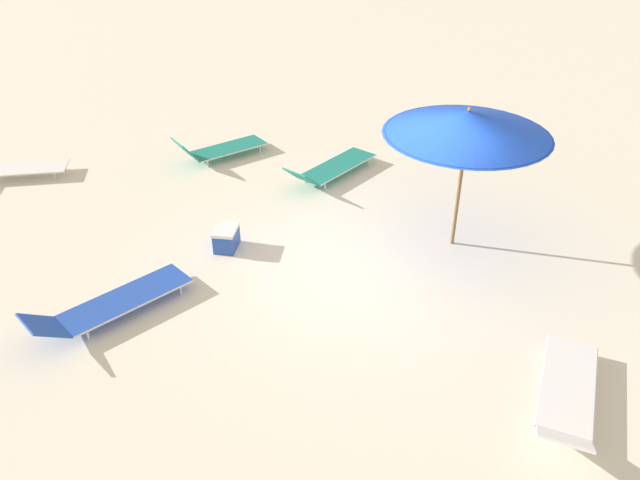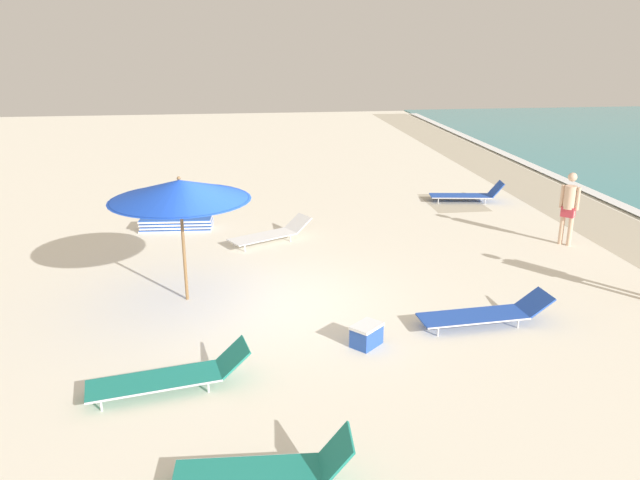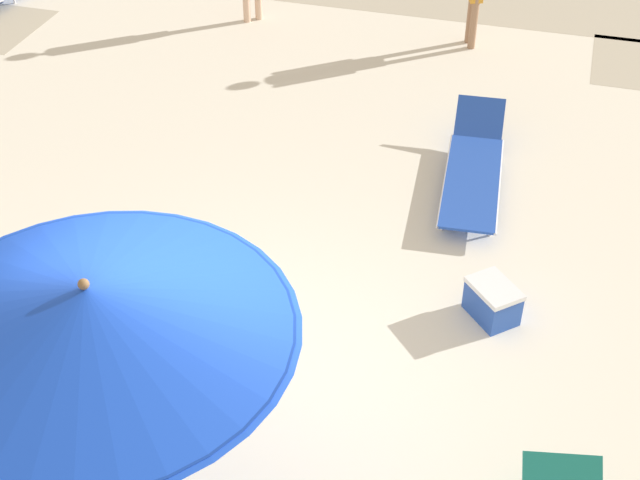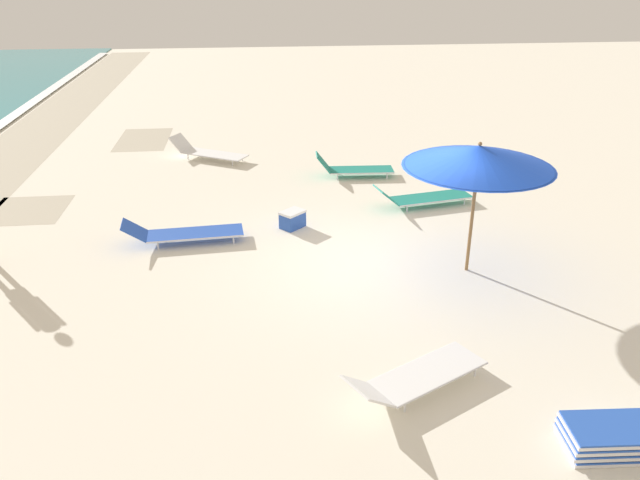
{
  "view_description": "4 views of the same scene",
  "coord_description": "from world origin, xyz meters",
  "px_view_note": "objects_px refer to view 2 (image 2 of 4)",
  "views": [
    {
      "loc": [
        -5.88,
        5.94,
        5.64
      ],
      "look_at": [
        -0.25,
        1.37,
        1.09
      ],
      "focal_mm": 35.0,
      "sensor_mm": 36.0,
      "label": 1
    },
    {
      "loc": [
        10.81,
        -0.3,
        4.82
      ],
      "look_at": [
        -0.2,
        1.15,
        1.15
      ],
      "focal_mm": 35.0,
      "sensor_mm": 36.0,
      "label": 2
    },
    {
      "loc": [
        2.03,
        -4.82,
        5.78
      ],
      "look_at": [
        0.39,
        0.96,
        1.1
      ],
      "focal_mm": 50.0,
      "sensor_mm": 36.0,
      "label": 3
    },
    {
      "loc": [
        -10.15,
        2.35,
        5.25
      ],
      "look_at": [
        -0.45,
        1.31,
        0.76
      ],
      "focal_mm": 35.0,
      "sensor_mm": 36.0,
      "label": 4
    }
  ],
  "objects_px": {
    "beachgoer_shoreline_child": "(569,204)",
    "cooler_box": "(366,335)",
    "lounger_stack": "(177,224)",
    "sun_lounger_under_umbrella": "(271,234)",
    "sun_lounger_mid_beach_solo": "(170,376)",
    "sun_lounger_beside_umbrella": "(267,470)",
    "beach_umbrella": "(180,190)",
    "sun_lounger_mid_beach_pair_a": "(468,194)",
    "sun_lounger_near_water_right": "(485,313)"
  },
  "relations": [
    {
      "from": "beachgoer_shoreline_child",
      "to": "cooler_box",
      "type": "xyz_separation_m",
      "value": [
        4.41,
        -5.76,
        -0.81
      ]
    },
    {
      "from": "lounger_stack",
      "to": "sun_lounger_under_umbrella",
      "type": "height_order",
      "value": "sun_lounger_under_umbrella"
    },
    {
      "from": "lounger_stack",
      "to": "beachgoer_shoreline_child",
      "type": "distance_m",
      "value": 9.72
    },
    {
      "from": "cooler_box",
      "to": "sun_lounger_mid_beach_solo",
      "type": "bearing_deg",
      "value": 154.12
    },
    {
      "from": "sun_lounger_beside_umbrella",
      "to": "beachgoer_shoreline_child",
      "type": "xyz_separation_m",
      "value": [
        -7.55,
        7.52,
        0.78
      ]
    },
    {
      "from": "sun_lounger_under_umbrella",
      "to": "sun_lounger_mid_beach_solo",
      "type": "bearing_deg",
      "value": -43.87
    },
    {
      "from": "sun_lounger_beside_umbrella",
      "to": "beachgoer_shoreline_child",
      "type": "relative_size",
      "value": 1.14
    },
    {
      "from": "beach_umbrella",
      "to": "sun_lounger_under_umbrella",
      "type": "relative_size",
      "value": 1.21
    },
    {
      "from": "beach_umbrella",
      "to": "cooler_box",
      "type": "bearing_deg",
      "value": 53.05
    },
    {
      "from": "lounger_stack",
      "to": "sun_lounger_mid_beach_solo",
      "type": "bearing_deg",
      "value": 7.86
    },
    {
      "from": "sun_lounger_beside_umbrella",
      "to": "sun_lounger_mid_beach_pair_a",
      "type": "distance_m",
      "value": 13.52
    },
    {
      "from": "beach_umbrella",
      "to": "lounger_stack",
      "type": "xyz_separation_m",
      "value": [
        -4.59,
        -0.58,
        -1.98
      ]
    },
    {
      "from": "sun_lounger_under_umbrella",
      "to": "beach_umbrella",
      "type": "bearing_deg",
      "value": -57.04
    },
    {
      "from": "sun_lounger_under_umbrella",
      "to": "sun_lounger_mid_beach_pair_a",
      "type": "relative_size",
      "value": 0.96
    },
    {
      "from": "lounger_stack",
      "to": "sun_lounger_mid_beach_solo",
      "type": "distance_m",
      "value": 7.82
    },
    {
      "from": "sun_lounger_mid_beach_solo",
      "to": "sun_lounger_mid_beach_pair_a",
      "type": "bearing_deg",
      "value": 129.23
    },
    {
      "from": "sun_lounger_near_water_right",
      "to": "beachgoer_shoreline_child",
      "type": "bearing_deg",
      "value": 133.38
    },
    {
      "from": "sun_lounger_under_umbrella",
      "to": "beachgoer_shoreline_child",
      "type": "distance_m",
      "value": 7.14
    },
    {
      "from": "sun_lounger_near_water_right",
      "to": "beach_umbrella",
      "type": "bearing_deg",
      "value": -113.17
    },
    {
      "from": "sun_lounger_beside_umbrella",
      "to": "cooler_box",
      "type": "bearing_deg",
      "value": 153.61
    },
    {
      "from": "lounger_stack",
      "to": "sun_lounger_under_umbrella",
      "type": "bearing_deg",
      "value": 64.4
    },
    {
      "from": "sun_lounger_near_water_right",
      "to": "sun_lounger_beside_umbrella",
      "type": "bearing_deg",
      "value": -51.9
    },
    {
      "from": "lounger_stack",
      "to": "sun_lounger_mid_beach_solo",
      "type": "height_order",
      "value": "sun_lounger_mid_beach_solo"
    },
    {
      "from": "sun_lounger_beside_umbrella",
      "to": "sun_lounger_mid_beach_solo",
      "type": "relative_size",
      "value": 0.86
    },
    {
      "from": "cooler_box",
      "to": "sun_lounger_under_umbrella",
      "type": "bearing_deg",
      "value": 59.67
    },
    {
      "from": "lounger_stack",
      "to": "cooler_box",
      "type": "relative_size",
      "value": 3.13
    },
    {
      "from": "beach_umbrella",
      "to": "sun_lounger_mid_beach_pair_a",
      "type": "relative_size",
      "value": 1.17
    },
    {
      "from": "lounger_stack",
      "to": "cooler_box",
      "type": "xyz_separation_m",
      "value": [
        6.87,
        3.61,
        0.02
      ]
    },
    {
      "from": "beach_umbrella",
      "to": "sun_lounger_under_umbrella",
      "type": "distance_m",
      "value": 4.19
    },
    {
      "from": "beach_umbrella",
      "to": "sun_lounger_beside_umbrella",
      "type": "relative_size",
      "value": 1.28
    },
    {
      "from": "sun_lounger_near_water_right",
      "to": "sun_lounger_mid_beach_pair_a",
      "type": "xyz_separation_m",
      "value": [
        -8.14,
        2.67,
        0.01
      ]
    },
    {
      "from": "lounger_stack",
      "to": "sun_lounger_beside_umbrella",
      "type": "height_order",
      "value": "sun_lounger_beside_umbrella"
    },
    {
      "from": "beach_umbrella",
      "to": "lounger_stack",
      "type": "distance_m",
      "value": 5.03
    },
    {
      "from": "sun_lounger_under_umbrella",
      "to": "beachgoer_shoreline_child",
      "type": "xyz_separation_m",
      "value": [
        1.14,
        7.0,
        0.79
      ]
    },
    {
      "from": "cooler_box",
      "to": "beachgoer_shoreline_child",
      "type": "bearing_deg",
      "value": -5.54
    },
    {
      "from": "beach_umbrella",
      "to": "sun_lounger_mid_beach_pair_a",
      "type": "bearing_deg",
      "value": 128.83
    },
    {
      "from": "lounger_stack",
      "to": "sun_lounger_under_umbrella",
      "type": "xyz_separation_m",
      "value": [
        1.32,
        2.36,
        0.05
      ]
    },
    {
      "from": "sun_lounger_near_water_right",
      "to": "sun_lounger_mid_beach_solo",
      "type": "height_order",
      "value": "sun_lounger_mid_beach_solo"
    },
    {
      "from": "sun_lounger_near_water_right",
      "to": "beachgoer_shoreline_child",
      "type": "xyz_separation_m",
      "value": [
        -3.91,
        3.55,
        0.8
      ]
    },
    {
      "from": "sun_lounger_near_water_right",
      "to": "sun_lounger_under_umbrella",
      "type": "bearing_deg",
      "value": -150.05
    },
    {
      "from": "sun_lounger_near_water_right",
      "to": "cooler_box",
      "type": "height_order",
      "value": "sun_lounger_near_water_right"
    },
    {
      "from": "sun_lounger_under_umbrella",
      "to": "sun_lounger_near_water_right",
      "type": "bearing_deg",
      "value": 5.85
    },
    {
      "from": "sun_lounger_mid_beach_solo",
      "to": "cooler_box",
      "type": "height_order",
      "value": "sun_lounger_mid_beach_solo"
    },
    {
      "from": "lounger_stack",
      "to": "beach_umbrella",
      "type": "bearing_deg",
      "value": 10.84
    },
    {
      "from": "sun_lounger_near_water_right",
      "to": "cooler_box",
      "type": "xyz_separation_m",
      "value": [
        0.5,
        -2.2,
        -0.02
      ]
    },
    {
      "from": "sun_lounger_beside_umbrella",
      "to": "sun_lounger_under_umbrella",
      "type": "bearing_deg",
      "value": 179.53
    },
    {
      "from": "sun_lounger_under_umbrella",
      "to": "sun_lounger_near_water_right",
      "type": "height_order",
      "value": "sun_lounger_under_umbrella"
    },
    {
      "from": "beach_umbrella",
      "to": "sun_lounger_beside_umbrella",
      "type": "xyz_separation_m",
      "value": [
        5.42,
        1.26,
        -1.92
      ]
    },
    {
      "from": "sun_lounger_mid_beach_pair_a",
      "to": "cooler_box",
      "type": "height_order",
      "value": "sun_lounger_mid_beach_pair_a"
    },
    {
      "from": "lounger_stack",
      "to": "sun_lounger_beside_umbrella",
      "type": "bearing_deg",
      "value": 14.02
    }
  ]
}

